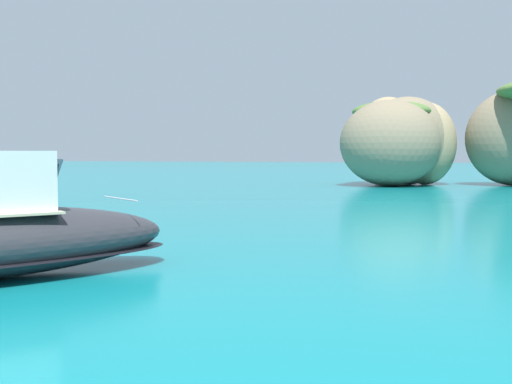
% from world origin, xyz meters
% --- Properties ---
extents(islet_small, '(12.69, 14.61, 8.43)m').
position_xyz_m(islet_small, '(4.32, 58.45, 3.94)').
color(islet_small, '#84755B').
rests_on(islet_small, ground).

